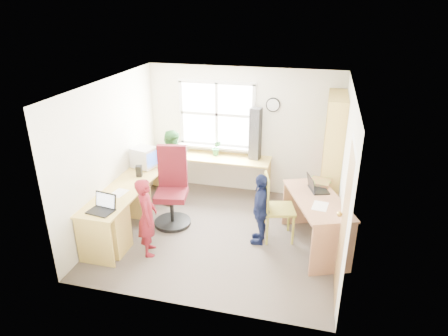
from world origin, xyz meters
name	(u,v)px	position (x,y,z in m)	size (l,w,h in m)	color
room	(222,162)	(0.01, 0.10, 1.22)	(3.64, 3.44, 2.44)	#4F453E
l_desk	(136,207)	(-1.31, -0.28, 0.46)	(2.38, 2.95, 0.75)	#F6CE62
right_desk	(316,212)	(1.47, 0.01, 0.59)	(1.13, 1.56, 0.82)	tan
bookshelf	(332,159)	(1.65, 1.19, 1.00)	(0.30, 1.02, 2.10)	#F6CE62
swivel_chair	(172,191)	(-0.87, 0.18, 0.57)	(0.72, 0.72, 1.32)	black
wooden_chair	(274,205)	(0.83, 0.10, 0.58)	(0.57, 0.57, 1.07)	#A99E38
crt_monitor	(144,157)	(-1.54, 0.62, 0.94)	(0.45, 0.42, 0.37)	silver
laptop_left	(103,207)	(-1.46, -0.96, 0.81)	(0.39, 0.34, 0.24)	black
laptop_right	(316,187)	(1.43, 0.28, 0.87)	(0.38, 0.42, 0.24)	black
speaker_a	(139,171)	(-1.47, 0.24, 0.85)	(0.12, 0.12, 0.19)	black
speaker_b	(151,158)	(-1.51, 0.85, 0.85)	(0.11, 0.11, 0.19)	black
cd_tower	(255,134)	(0.27, 1.51, 1.23)	(0.22, 0.21, 0.97)	black
game_box	(320,182)	(1.49, 0.52, 0.85)	(0.35, 0.35, 0.06)	red
paper_a	(119,193)	(-1.50, -0.41, 0.75)	(0.24, 0.31, 0.00)	white
paper_b	(320,206)	(1.51, -0.22, 0.82)	(0.24, 0.32, 0.00)	white
potted_plant	(216,148)	(-0.46, 1.49, 0.90)	(0.17, 0.13, 0.30)	#2A6A37
person_red	(147,217)	(-0.89, -0.75, 0.60)	(0.44, 0.29, 1.20)	maroon
person_green	(175,166)	(-1.11, 0.96, 0.68)	(0.66, 0.51, 1.36)	#29672A
person_navy	(261,209)	(0.66, -0.06, 0.57)	(0.67, 0.28, 1.15)	#161E45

